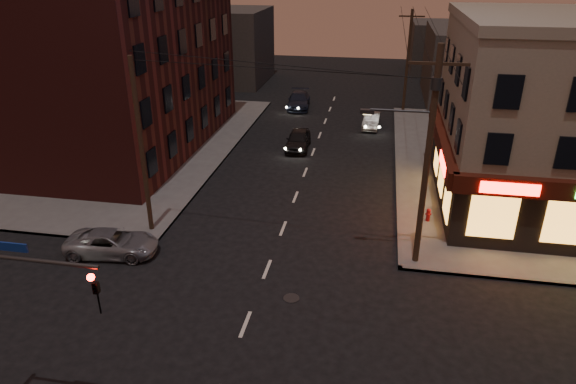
% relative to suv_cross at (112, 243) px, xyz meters
% --- Properties ---
extents(ground, '(120.00, 120.00, 0.00)m').
position_rel_suv_cross_xyz_m(ground, '(7.68, -4.00, -0.61)').
color(ground, black).
rests_on(ground, ground).
extents(sidewalk_nw, '(24.00, 28.00, 0.15)m').
position_rel_suv_cross_xyz_m(sidewalk_nw, '(-10.32, 15.00, -0.54)').
color(sidewalk_nw, '#514F4C').
rests_on(sidewalk_nw, ground).
extents(brick_apartment, '(12.00, 20.00, 13.00)m').
position_rel_suv_cross_xyz_m(brick_apartment, '(-6.82, 15.00, 6.04)').
color(brick_apartment, '#471917').
rests_on(brick_apartment, sidewalk_nw).
extents(bg_building_ne_a, '(10.00, 12.00, 7.00)m').
position_rel_suv_cross_xyz_m(bg_building_ne_a, '(21.68, 34.00, 2.89)').
color(bg_building_ne_a, '#3F3D3A').
rests_on(bg_building_ne_a, ground).
extents(bg_building_nw, '(9.00, 10.00, 8.00)m').
position_rel_suv_cross_xyz_m(bg_building_nw, '(-5.32, 38.00, 3.39)').
color(bg_building_nw, '#3F3D3A').
rests_on(bg_building_nw, ground).
extents(bg_building_ne_b, '(8.00, 8.00, 6.00)m').
position_rel_suv_cross_xyz_m(bg_building_ne_b, '(19.68, 48.00, 2.39)').
color(bg_building_ne_b, '#3F3D3A').
rests_on(bg_building_ne_b, ground).
extents(utility_pole_main, '(4.20, 0.44, 10.00)m').
position_rel_suv_cross_xyz_m(utility_pole_main, '(14.36, 1.80, 5.15)').
color(utility_pole_main, '#382619').
rests_on(utility_pole_main, sidewalk_ne).
extents(utility_pole_far, '(0.26, 0.26, 9.00)m').
position_rel_suv_cross_xyz_m(utility_pole_far, '(14.48, 28.00, 4.04)').
color(utility_pole_far, '#382619').
rests_on(utility_pole_far, sidewalk_ne).
extents(utility_pole_west, '(0.24, 0.24, 9.00)m').
position_rel_suv_cross_xyz_m(utility_pole_west, '(0.88, 2.50, 4.04)').
color(utility_pole_west, '#382619').
rests_on(utility_pole_west, sidewalk_nw).
extents(suv_cross, '(4.60, 2.50, 1.22)m').
position_rel_suv_cross_xyz_m(suv_cross, '(0.00, 0.00, 0.00)').
color(suv_cross, gray).
rests_on(suv_cross, ground).
extents(sedan_near, '(1.82, 4.20, 1.41)m').
position_rel_suv_cross_xyz_m(sedan_near, '(6.45, 16.58, 0.09)').
color(sedan_near, black).
rests_on(sedan_near, ground).
extents(sedan_mid, '(1.53, 3.81, 1.23)m').
position_rel_suv_cross_xyz_m(sedan_mid, '(11.73, 22.82, 0.00)').
color(sedan_mid, slate).
rests_on(sedan_mid, ground).
extents(sedan_far, '(2.46, 5.11, 1.44)m').
position_rel_suv_cross_xyz_m(sedan_far, '(4.65, 27.97, 0.11)').
color(sedan_far, '#181E30').
rests_on(sedan_far, ground).
extents(fire_hydrant, '(0.32, 0.32, 0.74)m').
position_rel_suv_cross_xyz_m(fire_hydrant, '(15.31, 5.99, -0.06)').
color(fire_hydrant, maroon).
rests_on(fire_hydrant, sidewalk_ne).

